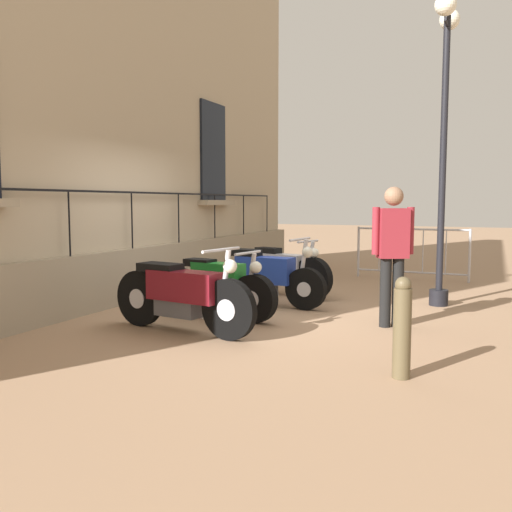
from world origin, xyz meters
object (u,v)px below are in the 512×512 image
motorcycle_green (216,288)px  motorcycle_blue (263,277)px  motorcycle_maroon (182,295)px  crowd_barrier (412,252)px  pedestrian_standing (393,248)px  bollard (402,327)px  lamppost (444,115)px  motorcycle_silver (281,271)px

motorcycle_green → motorcycle_blue: bearing=78.0°
motorcycle_maroon → motorcycle_green: bearing=91.8°
crowd_barrier → pedestrian_standing: bearing=-85.2°
motorcycle_green → bollard: motorcycle_green is taller
motorcycle_green → lamppost: size_ratio=0.43×
motorcycle_maroon → pedestrian_standing: pedestrian_standing is taller
crowd_barrier → lamppost: bearing=-74.0°
motorcycle_blue → motorcycle_silver: bearing=94.2°
lamppost → pedestrian_standing: 2.58m
motorcycle_green → motorcycle_silver: motorcycle_silver is taller
motorcycle_maroon → pedestrian_standing: bearing=30.2°
lamppost → bollard: 4.49m
lamppost → bollard: size_ratio=4.87×
lamppost → pedestrian_standing: size_ratio=2.54×
motorcycle_blue → bollard: motorcycle_blue is taller
lamppost → pedestrian_standing: (-0.41, -1.76, -1.84)m
motorcycle_silver → motorcycle_green: bearing=-94.4°
motorcycle_blue → motorcycle_silver: motorcycle_blue is taller
motorcycle_silver → crowd_barrier: bearing=58.4°
motorcycle_green → lamppost: 4.20m
motorcycle_silver → lamppost: (2.52, 0.07, 2.44)m
motorcycle_green → motorcycle_blue: (0.23, 1.08, 0.02)m
motorcycle_green → motorcycle_blue: motorcycle_blue is taller
motorcycle_green → crowd_barrier: (1.90, 4.88, 0.15)m
pedestrian_standing → crowd_barrier: bearing=94.8°
motorcycle_green → motorcycle_maroon: bearing=-88.2°
motorcycle_green → motorcycle_silver: (0.16, 2.06, -0.01)m
crowd_barrier → bollard: size_ratio=2.46×
crowd_barrier → motorcycle_blue: bearing=-113.7°
motorcycle_silver → motorcycle_maroon: bearing=-92.5°
crowd_barrier → bollard: crowd_barrier is taller
lamppost → pedestrian_standing: lamppost is taller
motorcycle_green → motorcycle_silver: size_ratio=0.98×
motorcycle_blue → pedestrian_standing: (2.05, -0.71, 0.57)m
motorcycle_silver → lamppost: bearing=1.7°
lamppost → bollard: (0.04, -3.80, -2.38)m
motorcycle_blue → bollard: (2.49, -2.75, 0.03)m
motorcycle_green → bollard: bearing=-31.5°
bollard → pedestrian_standing: (-0.44, 2.04, 0.54)m
crowd_barrier → motorcycle_green: bearing=-111.2°
motorcycle_silver → lamppost: size_ratio=0.44×
bollard → motorcycle_maroon: bearing=164.6°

